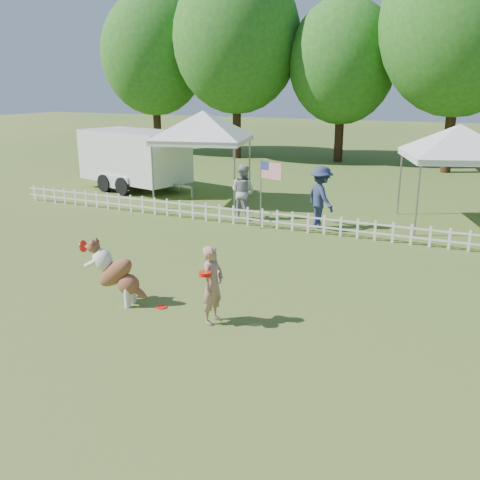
{
  "coord_description": "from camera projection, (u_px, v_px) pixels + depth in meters",
  "views": [
    {
      "loc": [
        4.98,
        -7.99,
        4.32
      ],
      "look_at": [
        0.32,
        2.0,
        1.1
      ],
      "focal_mm": 40.0,
      "sensor_mm": 36.0,
      "label": 1
    }
  ],
  "objects": [
    {
      "name": "ground",
      "position": [
        181.0,
        320.0,
        10.18
      ],
      "size": [
        120.0,
        120.0,
        0.0
      ],
      "primitive_type": "plane",
      "color": "#2E531A",
      "rests_on": "ground"
    },
    {
      "name": "picket_fence",
      "position": [
        300.0,
        222.0,
        16.19
      ],
      "size": [
        22.0,
        0.08,
        0.6
      ],
      "primitive_type": null,
      "color": "silver",
      "rests_on": "ground"
    },
    {
      "name": "handler",
      "position": [
        213.0,
        285.0,
        9.9
      ],
      "size": [
        0.39,
        0.57,
        1.5
      ],
      "primitive_type": "imported",
      "rotation": [
        0.0,
        0.0,
        1.5
      ],
      "color": "#A67C64",
      "rests_on": "ground"
    },
    {
      "name": "dog",
      "position": [
        116.0,
        273.0,
        10.77
      ],
      "size": [
        1.33,
        0.58,
        1.33
      ],
      "primitive_type": null,
      "rotation": [
        0.0,
        0.0,
        0.12
      ],
      "color": "brown",
      "rests_on": "ground"
    },
    {
      "name": "frisbee_on_turf",
      "position": [
        161.0,
        307.0,
        10.76
      ],
      "size": [
        0.25,
        0.25,
        0.02
      ],
      "primitive_type": "cylinder",
      "rotation": [
        0.0,
        0.0,
        0.13
      ],
      "color": "red",
      "rests_on": "ground"
    },
    {
      "name": "canopy_tent_left",
      "position": [
        204.0,
        158.0,
        19.9
      ],
      "size": [
        3.9,
        3.9,
        3.33
      ],
      "primitive_type": null,
      "rotation": [
        0.0,
        0.0,
        0.24
      ],
      "color": "white",
      "rests_on": "ground"
    },
    {
      "name": "canopy_tent_right",
      "position": [
        455.0,
        177.0,
        16.57
      ],
      "size": [
        3.82,
        3.82,
        3.1
      ],
      "primitive_type": null,
      "rotation": [
        0.0,
        0.0,
        0.34
      ],
      "color": "white",
      "rests_on": "ground"
    },
    {
      "name": "cargo_trailer",
      "position": [
        135.0,
        160.0,
        22.49
      ],
      "size": [
        6.18,
        3.79,
        2.53
      ],
      "primitive_type": null,
      "rotation": [
        0.0,
        0.0,
        -0.23
      ],
      "color": "white",
      "rests_on": "ground"
    },
    {
      "name": "flag_pole",
      "position": [
        261.0,
        195.0,
        16.34
      ],
      "size": [
        0.81,
        0.33,
        2.15
      ],
      "primitive_type": null,
      "rotation": [
        0.0,
        0.0,
        -0.31
      ],
      "color": "gray",
      "rests_on": "ground"
    },
    {
      "name": "spectator_a",
      "position": [
        243.0,
        192.0,
        17.64
      ],
      "size": [
        1.0,
        0.85,
        1.8
      ],
      "primitive_type": "imported",
      "rotation": [
        0.0,
        0.0,
        2.93
      ],
      "color": "#9EA0A4",
      "rests_on": "ground"
    },
    {
      "name": "spectator_b",
      "position": [
        321.0,
        197.0,
        16.5
      ],
      "size": [
        1.4,
        1.38,
        1.93
      ],
      "primitive_type": "imported",
      "rotation": [
        0.0,
        0.0,
        2.38
      ],
      "color": "navy",
      "rests_on": "ground"
    },
    {
      "name": "tree_far_left",
      "position": [
        155.0,
        65.0,
        33.86
      ],
      "size": [
        6.6,
        6.6,
        11.0
      ],
      "primitive_type": null,
      "color": "#255719",
      "rests_on": "ground"
    },
    {
      "name": "tree_left",
      "position": [
        237.0,
        54.0,
        30.85
      ],
      "size": [
        7.4,
        7.4,
        12.0
      ],
      "primitive_type": null,
      "color": "#255719",
      "rests_on": "ground"
    },
    {
      "name": "tree_center_left",
      "position": [
        342.0,
        73.0,
        29.59
      ],
      "size": [
        6.0,
        6.0,
        9.8
      ],
      "primitive_type": null,
      "color": "#255719",
      "rests_on": "ground"
    },
    {
      "name": "tree_center_right",
      "position": [
        459.0,
        41.0,
        25.46
      ],
      "size": [
        7.6,
        7.6,
        12.6
      ],
      "primitive_type": null,
      "color": "#255719",
      "rests_on": "ground"
    }
  ]
}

